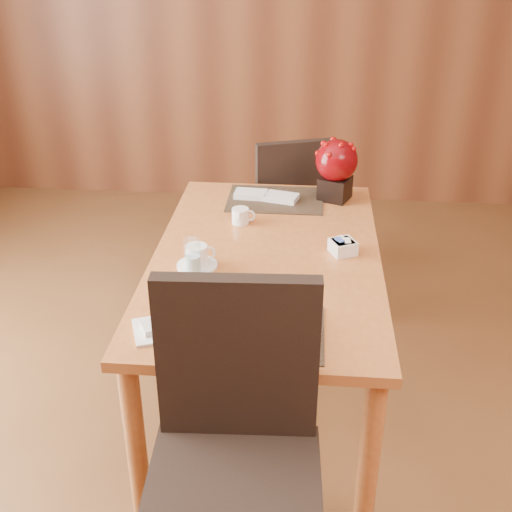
# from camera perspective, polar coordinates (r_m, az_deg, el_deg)

# --- Properties ---
(ground) EXTENTS (6.00, 6.00, 0.00)m
(ground) POSITION_cam_1_polar(r_m,az_deg,el_deg) (2.56, -0.22, -21.39)
(ground) COLOR brown
(ground) RESTS_ON ground
(back_wall) EXTENTS (5.00, 0.02, 2.80)m
(back_wall) POSITION_cam_1_polar(r_m,az_deg,el_deg) (4.69, 3.32, 21.27)
(back_wall) COLOR brown
(back_wall) RESTS_ON ground
(dining_table) EXTENTS (0.90, 1.50, 0.75)m
(dining_table) POSITION_cam_1_polar(r_m,az_deg,el_deg) (2.61, 0.95, -1.67)
(dining_table) COLOR #C26E35
(dining_table) RESTS_ON ground
(placemat_near) EXTENTS (0.45, 0.33, 0.01)m
(placemat_near) POSITION_cam_1_polar(r_m,az_deg,el_deg) (2.09, -0.13, -6.72)
(placemat_near) COLOR black
(placemat_near) RESTS_ON dining_table
(placemat_far) EXTENTS (0.45, 0.33, 0.01)m
(placemat_far) POSITION_cam_1_polar(r_m,az_deg,el_deg) (3.05, 1.72, 5.05)
(placemat_far) COLOR black
(placemat_far) RESTS_ON dining_table
(soup_setting) EXTENTS (0.27, 0.27, 0.11)m
(soup_setting) POSITION_cam_1_polar(r_m,az_deg,el_deg) (2.03, -1.48, -6.03)
(soup_setting) COLOR white
(soup_setting) RESTS_ON dining_table
(coffee_cup) EXTENTS (0.16, 0.16, 0.09)m
(coffee_cup) POSITION_cam_1_polar(r_m,az_deg,el_deg) (2.46, -5.29, -0.16)
(coffee_cup) COLOR white
(coffee_cup) RESTS_ON dining_table
(water_glass) EXTENTS (0.08, 0.08, 0.15)m
(water_glass) POSITION_cam_1_polar(r_m,az_deg,el_deg) (2.39, -5.65, -0.10)
(water_glass) COLOR silver
(water_glass) RESTS_ON dining_table
(creamer_jug) EXTENTS (0.10, 0.10, 0.07)m
(creamer_jug) POSITION_cam_1_polar(r_m,az_deg,el_deg) (2.80, -1.40, 3.59)
(creamer_jug) COLOR white
(creamer_jug) RESTS_ON dining_table
(sugar_caddy) EXTENTS (0.12, 0.12, 0.06)m
(sugar_caddy) POSITION_cam_1_polar(r_m,az_deg,el_deg) (2.57, 7.73, 0.80)
(sugar_caddy) COLOR white
(sugar_caddy) RESTS_ON dining_table
(berry_decor) EXTENTS (0.20, 0.20, 0.29)m
(berry_decor) POSITION_cam_1_polar(r_m,az_deg,el_deg) (3.03, 7.15, 7.94)
(berry_decor) COLOR black
(berry_decor) RESTS_ON dining_table
(napkins_far) EXTENTS (0.32, 0.16, 0.03)m
(napkins_far) POSITION_cam_1_polar(r_m,az_deg,el_deg) (3.05, 1.09, 5.36)
(napkins_far) COLOR silver
(napkins_far) RESTS_ON dining_table
(bread_plate) EXTENTS (0.20, 0.20, 0.01)m
(bread_plate) POSITION_cam_1_polar(r_m,az_deg,el_deg) (2.12, -8.67, -6.49)
(bread_plate) COLOR white
(bread_plate) RESTS_ON dining_table
(near_chair) EXTENTS (0.52, 0.53, 1.07)m
(near_chair) POSITION_cam_1_polar(r_m,az_deg,el_deg) (1.92, -1.87, -16.14)
(near_chair) COLOR black
(near_chair) RESTS_ON ground
(far_chair) EXTENTS (0.55, 0.56, 0.94)m
(far_chair) POSITION_cam_1_polar(r_m,az_deg,el_deg) (3.53, 2.91, 4.33)
(far_chair) COLOR black
(far_chair) RESTS_ON ground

